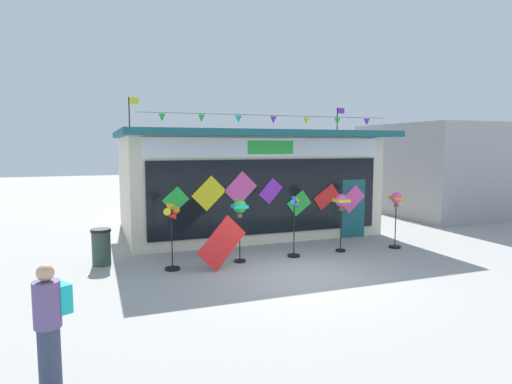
{
  "coord_description": "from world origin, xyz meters",
  "views": [
    {
      "loc": [
        -4.73,
        -9.32,
        3.16
      ],
      "look_at": [
        -0.18,
        2.9,
        1.77
      ],
      "focal_mm": 30.66,
      "sensor_mm": 36.0,
      "label": 1
    }
  ],
  "objects_px": {
    "kite_shop_building": "(243,181)",
    "person_near_camera": "(50,324)",
    "trash_bin": "(101,247)",
    "wind_spinner_center_left": "(294,223)",
    "wind_spinner_right": "(396,205)",
    "wind_spinner_far_left": "(172,225)",
    "display_kite_on_ground": "(222,243)",
    "wind_spinner_center_right": "(341,204)",
    "wind_spinner_left": "(240,211)"
  },
  "relations": [
    {
      "from": "wind_spinner_center_left",
      "to": "person_near_camera",
      "type": "height_order",
      "value": "wind_spinner_center_left"
    },
    {
      "from": "wind_spinner_far_left",
      "to": "wind_spinner_left",
      "type": "bearing_deg",
      "value": 4.22
    },
    {
      "from": "wind_spinner_left",
      "to": "wind_spinner_far_left",
      "type": "bearing_deg",
      "value": -175.78
    },
    {
      "from": "wind_spinner_center_right",
      "to": "wind_spinner_right",
      "type": "distance_m",
      "value": 1.84
    },
    {
      "from": "trash_bin",
      "to": "display_kite_on_ground",
      "type": "xyz_separation_m",
      "value": [
        2.88,
        -1.53,
        0.2
      ]
    },
    {
      "from": "wind_spinner_left",
      "to": "wind_spinner_center_right",
      "type": "bearing_deg",
      "value": 1.59
    },
    {
      "from": "person_near_camera",
      "to": "trash_bin",
      "type": "relative_size",
      "value": 1.72
    },
    {
      "from": "wind_spinner_left",
      "to": "wind_spinner_right",
      "type": "xyz_separation_m",
      "value": [
        5.04,
        -0.09,
        -0.05
      ]
    },
    {
      "from": "wind_spinner_center_right",
      "to": "trash_bin",
      "type": "bearing_deg",
      "value": 172.27
    },
    {
      "from": "kite_shop_building",
      "to": "wind_spinner_center_left",
      "type": "bearing_deg",
      "value": -89.64
    },
    {
      "from": "kite_shop_building",
      "to": "display_kite_on_ground",
      "type": "relative_size",
      "value": 7.05
    },
    {
      "from": "person_near_camera",
      "to": "display_kite_on_ground",
      "type": "height_order",
      "value": "person_near_camera"
    },
    {
      "from": "wind_spinner_center_right",
      "to": "wind_spinner_right",
      "type": "bearing_deg",
      "value": -5.46
    },
    {
      "from": "person_near_camera",
      "to": "wind_spinner_far_left",
      "type": "bearing_deg",
      "value": 125.62
    },
    {
      "from": "wind_spinner_center_right",
      "to": "person_near_camera",
      "type": "bearing_deg",
      "value": -145.12
    },
    {
      "from": "wind_spinner_far_left",
      "to": "trash_bin",
      "type": "xyz_separation_m",
      "value": [
        -1.69,
        1.14,
        -0.66
      ]
    },
    {
      "from": "display_kite_on_ground",
      "to": "kite_shop_building",
      "type": "bearing_deg",
      "value": 65.62
    },
    {
      "from": "wind_spinner_far_left",
      "to": "trash_bin",
      "type": "bearing_deg",
      "value": 145.91
    },
    {
      "from": "wind_spinner_center_left",
      "to": "wind_spinner_center_right",
      "type": "relative_size",
      "value": 1.02
    },
    {
      "from": "wind_spinner_center_left",
      "to": "wind_spinner_far_left",
      "type": "bearing_deg",
      "value": -177.84
    },
    {
      "from": "wind_spinner_center_right",
      "to": "wind_spinner_left",
      "type": "bearing_deg",
      "value": -178.41
    },
    {
      "from": "wind_spinner_far_left",
      "to": "wind_spinner_left",
      "type": "xyz_separation_m",
      "value": [
        1.85,
        0.14,
        0.24
      ]
    },
    {
      "from": "person_near_camera",
      "to": "kite_shop_building",
      "type": "bearing_deg",
      "value": 119.91
    },
    {
      "from": "person_near_camera",
      "to": "wind_spinner_left",
      "type": "bearing_deg",
      "value": 111.63
    },
    {
      "from": "kite_shop_building",
      "to": "display_kite_on_ground",
      "type": "distance_m",
      "value": 5.59
    },
    {
      "from": "wind_spinner_left",
      "to": "wind_spinner_center_left",
      "type": "height_order",
      "value": "wind_spinner_center_left"
    },
    {
      "from": "wind_spinner_far_left",
      "to": "display_kite_on_ground",
      "type": "height_order",
      "value": "wind_spinner_far_left"
    },
    {
      "from": "wind_spinner_center_left",
      "to": "trash_bin",
      "type": "height_order",
      "value": "wind_spinner_center_left"
    },
    {
      "from": "wind_spinner_right",
      "to": "person_near_camera",
      "type": "xyz_separation_m",
      "value": [
        -9.29,
        -5.03,
        -0.46
      ]
    },
    {
      "from": "wind_spinner_center_right",
      "to": "wind_spinner_center_left",
      "type": "bearing_deg",
      "value": -176.58
    },
    {
      "from": "wind_spinner_center_right",
      "to": "wind_spinner_right",
      "type": "height_order",
      "value": "wind_spinner_right"
    },
    {
      "from": "wind_spinner_far_left",
      "to": "wind_spinner_center_left",
      "type": "distance_m",
      "value": 3.49
    },
    {
      "from": "kite_shop_building",
      "to": "wind_spinner_right",
      "type": "relative_size",
      "value": 5.17
    },
    {
      "from": "wind_spinner_center_left",
      "to": "display_kite_on_ground",
      "type": "relative_size",
      "value": 1.38
    },
    {
      "from": "wind_spinner_center_left",
      "to": "person_near_camera",
      "type": "relative_size",
      "value": 1.05
    },
    {
      "from": "wind_spinner_center_right",
      "to": "trash_bin",
      "type": "distance_m",
      "value": 6.87
    },
    {
      "from": "wind_spinner_right",
      "to": "person_near_camera",
      "type": "distance_m",
      "value": 10.58
    },
    {
      "from": "wind_spinner_far_left",
      "to": "display_kite_on_ground",
      "type": "relative_size",
      "value": 1.37
    },
    {
      "from": "kite_shop_building",
      "to": "trash_bin",
      "type": "height_order",
      "value": "kite_shop_building"
    },
    {
      "from": "wind_spinner_center_left",
      "to": "trash_bin",
      "type": "xyz_separation_m",
      "value": [
        -5.17,
        1.01,
        -0.48
      ]
    },
    {
      "from": "wind_spinner_right",
      "to": "wind_spinner_left",
      "type": "bearing_deg",
      "value": 179.02
    },
    {
      "from": "wind_spinner_right",
      "to": "display_kite_on_ground",
      "type": "bearing_deg",
      "value": -175.57
    },
    {
      "from": "kite_shop_building",
      "to": "wind_spinner_left",
      "type": "relative_size",
      "value": 5.23
    },
    {
      "from": "wind_spinner_center_left",
      "to": "trash_bin",
      "type": "relative_size",
      "value": 1.81
    },
    {
      "from": "wind_spinner_center_left",
      "to": "wind_spinner_right",
      "type": "distance_m",
      "value": 3.44
    },
    {
      "from": "wind_spinner_far_left",
      "to": "trash_bin",
      "type": "height_order",
      "value": "wind_spinner_far_left"
    },
    {
      "from": "wind_spinner_far_left",
      "to": "wind_spinner_center_right",
      "type": "height_order",
      "value": "wind_spinner_far_left"
    },
    {
      "from": "kite_shop_building",
      "to": "person_near_camera",
      "type": "xyz_separation_m",
      "value": [
        -5.85,
        -9.57,
        -0.96
      ]
    },
    {
      "from": "kite_shop_building",
      "to": "wind_spinner_center_left",
      "type": "relative_size",
      "value": 5.09
    },
    {
      "from": "kite_shop_building",
      "to": "person_near_camera",
      "type": "height_order",
      "value": "kite_shop_building"
    }
  ]
}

